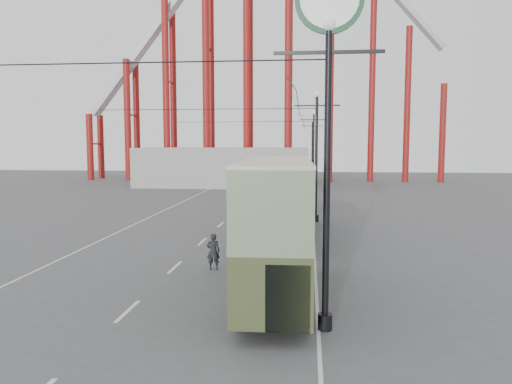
# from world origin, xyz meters

# --- Properties ---
(ground) EXTENTS (160.00, 160.00, 0.00)m
(ground) POSITION_xyz_m (0.00, 0.00, 0.00)
(ground) COLOR #4D4D4F
(ground) RESTS_ON ground
(road_markings) EXTENTS (12.52, 120.00, 0.01)m
(road_markings) POSITION_xyz_m (-0.86, 19.70, 0.01)
(road_markings) COLOR silver
(road_markings) RESTS_ON ground
(lamp_post_near) EXTENTS (3.20, 0.44, 10.80)m
(lamp_post_near) POSITION_xyz_m (5.60, -3.00, 7.86)
(lamp_post_near) COLOR black
(lamp_post_near) RESTS_ON ground
(lamp_post_mid) EXTENTS (3.20, 0.44, 9.32)m
(lamp_post_mid) POSITION_xyz_m (5.60, 18.00, 4.68)
(lamp_post_mid) COLOR black
(lamp_post_mid) RESTS_ON ground
(lamp_post_far) EXTENTS (3.20, 0.44, 9.32)m
(lamp_post_far) POSITION_xyz_m (5.60, 40.00, 4.68)
(lamp_post_far) COLOR black
(lamp_post_far) RESTS_ON ground
(lamp_post_distant) EXTENTS (3.20, 0.44, 9.32)m
(lamp_post_distant) POSITION_xyz_m (5.60, 62.00, 4.68)
(lamp_post_distant) COLOR black
(lamp_post_distant) RESTS_ON ground
(roller_coaster) EXTENTS (52.95, 5.00, 55.48)m
(roller_coaster) POSITION_xyz_m (-2.49, 56.89, 22.92)
(roller_coaster) COLOR maroon
(roller_coaster) RESTS_ON ground
(fairground_shed) EXTENTS (22.00, 10.00, 5.00)m
(fairground_shed) POSITION_xyz_m (-6.00, 47.00, 2.50)
(fairground_shed) COLOR #A3A39E
(fairground_shed) RESTS_ON ground
(double_decker_bus) EXTENTS (2.68, 9.53, 5.08)m
(double_decker_bus) POSITION_xyz_m (3.91, 0.00, 2.85)
(double_decker_bus) COLOR #404827
(double_decker_bus) RESTS_ON ground
(single_decker_green) EXTENTS (3.09, 12.11, 3.40)m
(single_decker_green) POSITION_xyz_m (3.81, 12.43, 1.92)
(single_decker_green) COLOR gray
(single_decker_green) RESTS_ON ground
(single_decker_cream) EXTENTS (2.80, 9.69, 2.99)m
(single_decker_cream) POSITION_xyz_m (3.34, 25.20, 1.68)
(single_decker_cream) COLOR beige
(single_decker_cream) RESTS_ON ground
(pedestrian) EXTENTS (0.64, 0.47, 1.64)m
(pedestrian) POSITION_xyz_m (0.83, 3.83, 0.82)
(pedestrian) COLOR black
(pedestrian) RESTS_ON ground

